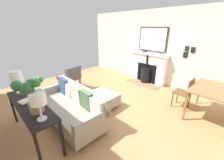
# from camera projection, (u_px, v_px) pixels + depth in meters

# --- Properties ---
(ground_plane) EXTENTS (5.04, 6.38, 0.01)m
(ground_plane) POSITION_uv_depth(u_px,v_px,m) (104.00, 103.00, 3.97)
(ground_plane) COLOR #A87A4C
(wall_left) EXTENTS (0.12, 6.38, 2.63)m
(wall_left) POSITION_uv_depth(u_px,v_px,m) (154.00, 48.00, 5.14)
(wall_left) COLOR beige
(wall_left) RESTS_ON ground
(fireplace) EXTENTS (0.65, 1.46, 1.13)m
(fireplace) POSITION_uv_depth(u_px,v_px,m) (148.00, 69.00, 5.31)
(fireplace) COLOR #93664C
(fireplace) RESTS_ON ground
(mirror_over_mantel) EXTENTS (0.04, 1.10, 0.85)m
(mirror_over_mantel) POSITION_uv_depth(u_px,v_px,m) (153.00, 39.00, 5.00)
(mirror_over_mantel) COLOR #2D2823
(mantel_bowl_near) EXTENTS (0.17, 0.17, 0.05)m
(mantel_bowl_near) POSITION_uv_depth(u_px,v_px,m) (144.00, 52.00, 5.28)
(mantel_bowl_near) COLOR #47382D
(mantel_bowl_near) RESTS_ON fireplace
(mantel_bowl_far) EXTENTS (0.12, 0.12, 0.05)m
(mantel_bowl_far) POSITION_uv_depth(u_px,v_px,m) (158.00, 54.00, 4.89)
(mantel_bowl_far) COLOR #9E9384
(mantel_bowl_far) RESTS_ON fireplace
(sofa) EXTENTS (0.83, 1.94, 0.80)m
(sofa) POSITION_uv_depth(u_px,v_px,m) (72.00, 106.00, 3.16)
(sofa) COLOR #B2B2B7
(sofa) RESTS_ON ground
(ottoman) EXTENTS (0.67, 0.79, 0.38)m
(ottoman) POSITION_uv_depth(u_px,v_px,m) (103.00, 98.00, 3.73)
(ottoman) COLOR #B2B2B7
(ottoman) RESTS_ON ground
(armchair_accent) EXTENTS (0.76, 0.69, 0.84)m
(armchair_accent) POSITION_uv_depth(u_px,v_px,m) (71.00, 76.00, 4.67)
(armchair_accent) COLOR brown
(armchair_accent) RESTS_ON ground
(console_table) EXTENTS (0.42, 1.68, 0.74)m
(console_table) POSITION_uv_depth(u_px,v_px,m) (30.00, 108.00, 2.52)
(console_table) COLOR black
(console_table) RESTS_ON ground
(table_lamp_near_end) EXTENTS (0.23, 0.23, 0.48)m
(table_lamp_near_end) POSITION_uv_depth(u_px,v_px,m) (16.00, 77.00, 2.78)
(table_lamp_near_end) COLOR beige
(table_lamp_near_end) RESTS_ON console_table
(table_lamp_far_end) EXTENTS (0.22, 0.22, 0.45)m
(table_lamp_far_end) POSITION_uv_depth(u_px,v_px,m) (38.00, 100.00, 1.95)
(table_lamp_far_end) COLOR beige
(table_lamp_far_end) RESTS_ON console_table
(potted_plant) EXTENTS (0.45, 0.49, 0.62)m
(potted_plant) POSITION_uv_depth(u_px,v_px,m) (31.00, 93.00, 2.11)
(potted_plant) COLOR #99704C
(potted_plant) RESTS_ON console_table
(book_stack) EXTENTS (0.28, 0.23, 0.05)m
(book_stack) POSITION_uv_depth(u_px,v_px,m) (27.00, 101.00, 2.55)
(book_stack) COLOR beige
(book_stack) RESTS_ON console_table
(dining_table) EXTENTS (1.16, 0.90, 0.76)m
(dining_table) POSITION_uv_depth(u_px,v_px,m) (215.00, 93.00, 3.09)
(dining_table) COLOR olive
(dining_table) RESTS_ON ground
(dining_chair_near_fireplace) EXTENTS (0.41, 0.41, 0.85)m
(dining_chair_near_fireplace) POSITION_uv_depth(u_px,v_px,m) (186.00, 91.00, 3.54)
(dining_chair_near_fireplace) COLOR brown
(dining_chair_near_fireplace) RESTS_ON ground
(photo_gallery_row) EXTENTS (0.02, 0.32, 0.35)m
(photo_gallery_row) POSITION_uv_depth(u_px,v_px,m) (188.00, 51.00, 4.28)
(photo_gallery_row) COLOR black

